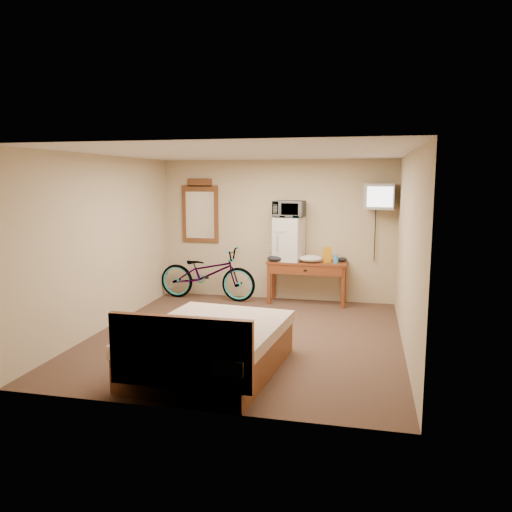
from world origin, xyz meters
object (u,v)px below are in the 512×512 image
desk (307,268)px  mini_fridge (289,239)px  blue_cup (336,259)px  wall_mirror (200,212)px  bicycle (207,273)px  crt_television (380,196)px  bed (209,348)px  microwave (289,209)px

desk → mini_fridge: bearing=172.8°
blue_cup → wall_mirror: (-2.52, 0.34, 0.75)m
desk → bicycle: (-1.79, -0.05, -0.16)m
mini_fridge → wall_mirror: size_ratio=0.65×
desk → crt_television: (1.18, 0.02, 1.25)m
mini_fridge → bicycle: bearing=-176.4°
desk → blue_cup: bearing=-7.4°
crt_television → bed: (-1.86, -3.40, -1.58)m
desk → bed: 3.46m
mini_fridge → bicycle: 1.61m
desk → bed: size_ratio=0.67×
mini_fridge → crt_television: size_ratio=1.26×
microwave → wall_mirror: bearing=178.7°
bicycle → microwave: bearing=-82.9°
desk → wall_mirror: (-2.02, 0.27, 0.94)m
microwave → blue_cup: 1.17m
desk → bicycle: bearing=-178.4°
desk → bed: (-0.68, -3.38, -0.33)m
bicycle → blue_cup: bearing=-86.8°
microwave → bed: size_ratio=0.25×
blue_cup → crt_television: (0.68, 0.09, 1.06)m
mini_fridge → crt_television: bearing=-0.7°
bed → mini_fridge: bearing=84.1°
mini_fridge → blue_cup: mini_fridge is taller
blue_cup → wall_mirror: 2.65m
desk → wall_mirror: size_ratio=1.18×
desk → mini_fridge: mini_fridge is taller
desk → wall_mirror: wall_mirror is taller
microwave → crt_television: (1.51, -0.02, 0.23)m
mini_fridge → desk: bearing=-7.2°
crt_television → wall_mirror: bearing=175.5°
wall_mirror → blue_cup: bearing=-7.6°
blue_cup → bed: 3.56m
microwave → crt_television: size_ratio=0.86×
desk → mini_fridge: size_ratio=1.81×
mini_fridge → microwave: (0.00, 0.00, 0.52)m
desk → microwave: microwave is taller
microwave → crt_television: bearing=5.7°
mini_fridge → microwave: 0.52m
wall_mirror → bicycle: 1.16m
mini_fridge → bed: (-0.36, -3.42, -0.83)m
bicycle → bed: bicycle is taller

